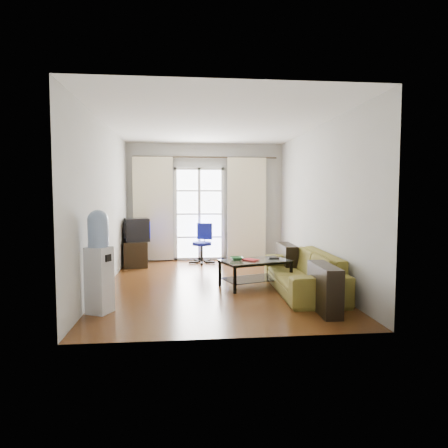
# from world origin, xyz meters

# --- Properties ---
(floor) EXTENTS (5.20, 5.20, 0.00)m
(floor) POSITION_xyz_m (0.00, 0.00, 0.00)
(floor) COLOR #593215
(floor) RESTS_ON ground
(ceiling) EXTENTS (5.20, 5.20, 0.00)m
(ceiling) POSITION_xyz_m (0.00, 0.00, 2.70)
(ceiling) COLOR white
(ceiling) RESTS_ON wall_back
(wall_back) EXTENTS (3.60, 0.02, 2.70)m
(wall_back) POSITION_xyz_m (0.00, 2.60, 1.35)
(wall_back) COLOR #B8B7AF
(wall_back) RESTS_ON floor
(wall_front) EXTENTS (3.60, 0.02, 2.70)m
(wall_front) POSITION_xyz_m (0.00, -2.60, 1.35)
(wall_front) COLOR #B8B7AF
(wall_front) RESTS_ON floor
(wall_left) EXTENTS (0.02, 5.20, 2.70)m
(wall_left) POSITION_xyz_m (-1.80, 0.00, 1.35)
(wall_left) COLOR #B8B7AF
(wall_left) RESTS_ON floor
(wall_right) EXTENTS (0.02, 5.20, 2.70)m
(wall_right) POSITION_xyz_m (1.80, 0.00, 1.35)
(wall_right) COLOR #B8B7AF
(wall_right) RESTS_ON floor
(french_door) EXTENTS (1.16, 0.06, 2.15)m
(french_door) POSITION_xyz_m (-0.15, 2.54, 1.07)
(french_door) COLOR white
(french_door) RESTS_ON wall_back
(curtain_rod) EXTENTS (3.30, 0.04, 0.04)m
(curtain_rod) POSITION_xyz_m (0.00, 2.50, 2.38)
(curtain_rod) COLOR #4C3F2D
(curtain_rod) RESTS_ON wall_back
(curtain_left) EXTENTS (0.90, 0.07, 2.35)m
(curtain_left) POSITION_xyz_m (-1.20, 2.48, 1.20)
(curtain_left) COLOR #FDF4CB
(curtain_left) RESTS_ON curtain_rod
(curtain_right) EXTENTS (0.90, 0.07, 2.35)m
(curtain_right) POSITION_xyz_m (0.95, 2.48, 1.20)
(curtain_right) COLOR #FDF4CB
(curtain_right) RESTS_ON curtain_rod
(radiator) EXTENTS (0.64, 0.12, 0.64)m
(radiator) POSITION_xyz_m (0.80, 2.50, 0.33)
(radiator) COLOR gray
(radiator) RESTS_ON floor
(sofa) EXTENTS (2.20, 0.97, 0.63)m
(sofa) POSITION_xyz_m (1.34, -0.68, 0.31)
(sofa) COLOR brown
(sofa) RESTS_ON floor
(coffee_table) EXTENTS (1.24, 0.95, 0.44)m
(coffee_table) POSITION_xyz_m (0.66, -0.26, 0.29)
(coffee_table) COLOR silver
(coffee_table) RESTS_ON floor
(bowl) EXTENTS (0.30, 0.30, 0.05)m
(bowl) POSITION_xyz_m (0.35, -0.24, 0.47)
(bowl) COLOR #338C3F
(bowl) RESTS_ON coffee_table
(book) EXTENTS (0.43, 0.43, 0.02)m
(book) POSITION_xyz_m (0.51, -0.36, 0.46)
(book) COLOR #AF1521
(book) RESTS_ON coffee_table
(remote) EXTENTS (0.18, 0.06, 0.02)m
(remote) POSITION_xyz_m (1.00, -0.17, 0.45)
(remote) COLOR black
(remote) RESTS_ON coffee_table
(tv_stand) EXTENTS (0.54, 0.77, 0.54)m
(tv_stand) POSITION_xyz_m (-1.53, 1.91, 0.27)
(tv_stand) COLOR black
(tv_stand) RESTS_ON floor
(crt_tv) EXTENTS (0.61, 0.61, 0.48)m
(crt_tv) POSITION_xyz_m (-1.53, 1.92, 0.78)
(crt_tv) COLOR black
(crt_tv) RESTS_ON tv_stand
(task_chair) EXTENTS (0.78, 0.78, 0.88)m
(task_chair) POSITION_xyz_m (-0.10, 2.14, 0.26)
(task_chair) COLOR black
(task_chair) RESTS_ON floor
(water_cooler) EXTENTS (0.36, 0.36, 1.33)m
(water_cooler) POSITION_xyz_m (-1.60, -1.51, 0.70)
(water_cooler) COLOR silver
(water_cooler) RESTS_ON floor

